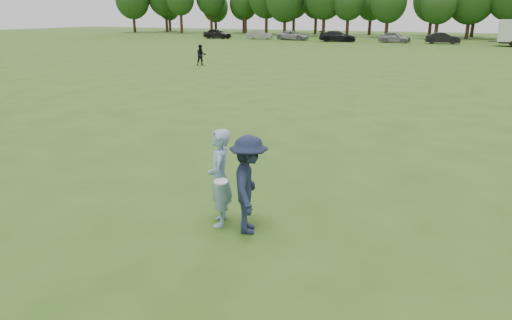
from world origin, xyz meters
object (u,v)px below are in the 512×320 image
object	(u,v)px
defender	(249,185)
car_f	(443,38)
thrower	(220,178)
car_b	(259,35)
car_d	(337,36)
car_c	(293,35)
player_far_a	(201,55)
car_a	(217,34)
car_e	(395,37)

from	to	relation	value
defender	car_f	size ratio (longest dim) A/B	0.43
defender	thrower	bearing A→B (deg)	62.92
car_b	car_d	size ratio (longest dim) A/B	0.78
car_b	car_c	bearing A→B (deg)	-96.99
player_far_a	defender	bearing A→B (deg)	-99.69
player_far_a	car_f	bearing A→B (deg)	23.71
car_a	car_b	world-z (taller)	car_a
car_b	car_e	distance (m)	20.67
car_b	car_e	bearing A→B (deg)	-96.65
thrower	car_e	bearing A→B (deg)	160.20
defender	car_b	world-z (taller)	defender
car_a	car_f	size ratio (longest dim) A/B	1.02
car_a	car_e	size ratio (longest dim) A/B	1.05
thrower	defender	distance (m)	0.66
player_far_a	car_a	distance (m)	38.85
player_far_a	car_c	xyz separation A→B (m)	(-5.70, 35.71, -0.13)
defender	car_d	size ratio (longest dim) A/B	0.37
car_d	car_b	bearing A→B (deg)	78.28
car_d	car_e	size ratio (longest dim) A/B	1.20
player_far_a	car_e	distance (m)	36.95
car_b	car_e	xyz separation A→B (m)	(20.67, 0.02, 0.06)
defender	car_c	xyz separation A→B (m)	(-21.74, 60.03, -0.27)
car_a	car_d	size ratio (longest dim) A/B	0.87
player_far_a	car_f	world-z (taller)	player_far_a
thrower	car_c	bearing A→B (deg)	173.77
thrower	defender	xyz separation A→B (m)	(0.66, -0.05, -0.02)
player_far_a	car_c	distance (m)	36.16
car_d	car_e	distance (m)	7.90
thrower	defender	bearing A→B (deg)	59.80
thrower	player_far_a	bearing A→B (deg)	-173.23
car_a	car_c	distance (m)	12.51
car_b	car_d	xyz separation A→B (m)	(12.84, -1.04, 0.08)
car_e	car_f	bearing A→B (deg)	-83.66
thrower	car_d	world-z (taller)	thrower
car_a	car_c	size ratio (longest dim) A/B	0.92
car_b	player_far_a	bearing A→B (deg)	-169.05
thrower	car_d	size ratio (longest dim) A/B	0.38
car_a	car_c	xyz separation A→B (m)	(12.44, 1.35, -0.09)
thrower	car_c	xyz separation A→B (m)	(-21.08, 59.98, -0.29)
thrower	car_d	xyz separation A→B (m)	(-13.92, 58.97, -0.22)
player_far_a	car_b	size ratio (longest dim) A/B	0.40
thrower	car_b	bearing A→B (deg)	178.44
car_a	defender	bearing A→B (deg)	-148.49
car_a	car_c	bearing A→B (deg)	-82.50
car_c	player_far_a	bearing A→B (deg)	-168.75
car_d	car_a	bearing A→B (deg)	83.90
car_d	car_c	bearing A→B (deg)	74.86
thrower	player_far_a	world-z (taller)	thrower
defender	car_b	size ratio (longest dim) A/B	0.47
car_b	car_c	distance (m)	5.68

